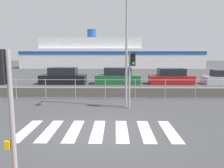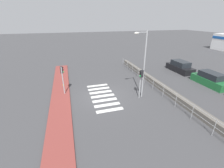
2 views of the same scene
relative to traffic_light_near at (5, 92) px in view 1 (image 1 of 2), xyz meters
The scene contains 11 objects.
ground_plane 4.52m from the traffic_light_near, 67.36° to the left, with size 160.00×160.00×0.00m, color #424244.
crosswalk 4.52m from the traffic_light_near, 67.46° to the left, with size 5.85×2.40×0.01m.
seawall 10.57m from the traffic_light_near, 81.53° to the left, with size 21.10×0.55×0.62m.
harbor_fence 9.63m from the traffic_light_near, 80.76° to the left, with size 19.03×0.04×1.30m.
traffic_light_near is the anchor object (origin of this frame).
traffic_light_far 7.66m from the traffic_light_near, 66.82° to the left, with size 0.34×0.32×2.94m.
streetlamp 7.90m from the traffic_light_near, 68.98° to the left, with size 0.32×1.25×6.33m.
ferry_boat 41.28m from the traffic_light_near, 89.05° to the left, with size 35.18×8.96×7.71m.
parked_car_black 16.80m from the traffic_light_near, 99.70° to the left, with size 4.29×1.82×1.57m.
parked_car_green 16.74m from the traffic_light_near, 81.77° to the left, with size 4.24×1.71×1.55m.
parked_car_red 18.18m from the traffic_light_near, 65.61° to the left, with size 4.13×1.74×1.48m.
Camera 1 is at (0.65, -7.89, 2.89)m, focal length 35.00 mm.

